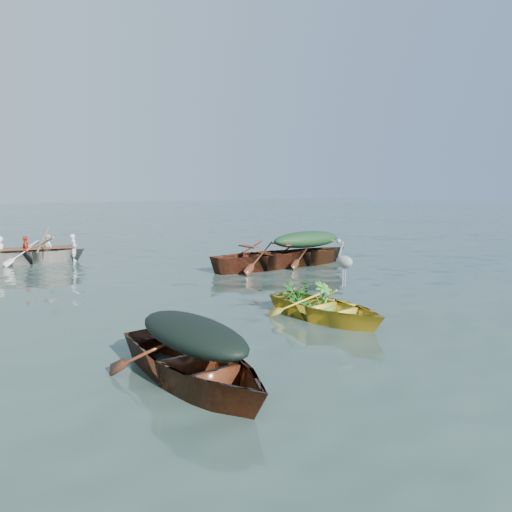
{
  "coord_description": "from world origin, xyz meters",
  "views": [
    {
      "loc": [
        -7.83,
        -9.08,
        2.47
      ],
      "look_at": [
        0.33,
        2.38,
        0.5
      ],
      "focal_mm": 35.0,
      "sensor_mm": 36.0,
      "label": 1
    }
  ],
  "objects_px": {
    "yellow_dinghy": "(326,320)",
    "open_wooden_boat": "(265,269)",
    "heron": "(344,269)",
    "dark_covered_boat": "(193,384)",
    "green_tarp_boat": "(306,264)",
    "rowed_boat": "(38,263)"
  },
  "relations": [
    {
      "from": "yellow_dinghy",
      "to": "open_wooden_boat",
      "type": "height_order",
      "value": "open_wooden_boat"
    },
    {
      "from": "yellow_dinghy",
      "to": "heron",
      "type": "relative_size",
      "value": 3.46
    },
    {
      "from": "yellow_dinghy",
      "to": "dark_covered_boat",
      "type": "bearing_deg",
      "value": -165.23
    },
    {
      "from": "dark_covered_boat",
      "to": "heron",
      "type": "distance_m",
      "value": 4.34
    },
    {
      "from": "green_tarp_boat",
      "to": "rowed_boat",
      "type": "relative_size",
      "value": 1.13
    },
    {
      "from": "green_tarp_boat",
      "to": "rowed_boat",
      "type": "height_order",
      "value": "green_tarp_boat"
    },
    {
      "from": "heron",
      "to": "dark_covered_boat",
      "type": "bearing_deg",
      "value": -166.47
    },
    {
      "from": "green_tarp_boat",
      "to": "heron",
      "type": "relative_size",
      "value": 5.02
    },
    {
      "from": "dark_covered_boat",
      "to": "green_tarp_boat",
      "type": "distance_m",
      "value": 10.06
    },
    {
      "from": "yellow_dinghy",
      "to": "green_tarp_boat",
      "type": "height_order",
      "value": "green_tarp_boat"
    },
    {
      "from": "dark_covered_boat",
      "to": "green_tarp_boat",
      "type": "xyz_separation_m",
      "value": [
        7.62,
        6.56,
        0.0
      ]
    },
    {
      "from": "open_wooden_boat",
      "to": "dark_covered_boat",
      "type": "bearing_deg",
      "value": 139.0
    },
    {
      "from": "open_wooden_boat",
      "to": "rowed_boat",
      "type": "relative_size",
      "value": 1.18
    },
    {
      "from": "yellow_dinghy",
      "to": "heron",
      "type": "xyz_separation_m",
      "value": [
        0.54,
        0.1,
        0.89
      ]
    },
    {
      "from": "open_wooden_boat",
      "to": "heron",
      "type": "relative_size",
      "value": 5.25
    },
    {
      "from": "rowed_boat",
      "to": "heron",
      "type": "distance_m",
      "value": 11.04
    },
    {
      "from": "yellow_dinghy",
      "to": "green_tarp_boat",
      "type": "relative_size",
      "value": 0.69
    },
    {
      "from": "green_tarp_boat",
      "to": "heron",
      "type": "distance_m",
      "value": 6.38
    },
    {
      "from": "rowed_boat",
      "to": "green_tarp_boat",
      "type": "bearing_deg",
      "value": -116.4
    },
    {
      "from": "yellow_dinghy",
      "to": "open_wooden_boat",
      "type": "relative_size",
      "value": 0.66
    },
    {
      "from": "yellow_dinghy",
      "to": "rowed_boat",
      "type": "xyz_separation_m",
      "value": [
        -2.77,
        10.59,
        0.0
      ]
    },
    {
      "from": "green_tarp_boat",
      "to": "open_wooden_boat",
      "type": "bearing_deg",
      "value": 90.0
    }
  ]
}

